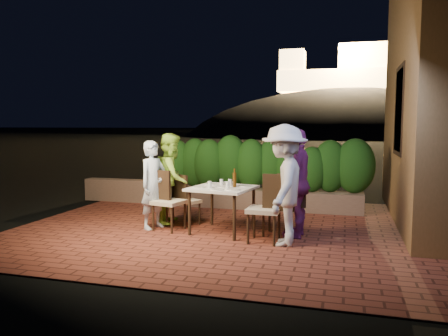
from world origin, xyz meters
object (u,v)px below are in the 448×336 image
at_px(dining_table, 222,210).
at_px(parapet_lamp, 150,177).
at_px(chair_left_front, 169,201).
at_px(bowl, 228,183).
at_px(diner_blue, 153,185).
at_px(diner_white, 284,185).
at_px(chair_right_back, 278,204).
at_px(beer_bottle, 235,178).
at_px(chair_left_back, 186,200).
at_px(chair_right_front, 264,208).
at_px(diner_green, 172,178).
at_px(diner_purple, 298,183).

xyz_separation_m(dining_table, parapet_lamp, (-2.33, 2.19, 0.20)).
bearing_deg(chair_left_front, parapet_lamp, 135.69).
height_order(bowl, diner_blue, diner_blue).
relative_size(bowl, diner_white, 0.10).
height_order(bowl, chair_right_back, chair_right_back).
relative_size(bowl, chair_left_front, 0.17).
height_order(beer_bottle, chair_left_back, beer_bottle).
bearing_deg(chair_right_back, chair_right_front, 77.64).
xyz_separation_m(bowl, chair_right_front, (0.75, -0.72, -0.26)).
xyz_separation_m(chair_right_front, chair_right_back, (0.14, 0.46, -0.02)).
distance_m(chair_left_back, parapet_lamp, 2.40).
height_order(chair_right_front, diner_green, diner_green).
height_order(chair_right_front, chair_right_back, chair_right_front).
distance_m(chair_right_front, diner_green, 2.02).
bearing_deg(chair_right_front, beer_bottle, -36.18).
xyz_separation_m(dining_table, bowl, (0.01, 0.33, 0.40)).
height_order(chair_left_front, parapet_lamp, chair_left_front).
xyz_separation_m(beer_bottle, parapet_lamp, (-2.53, 2.14, -0.33)).
bearing_deg(bowl, chair_left_front, -155.40).
distance_m(chair_right_front, diner_purple, 0.73).
height_order(diner_green, diner_purple, diner_purple).
bearing_deg(chair_left_front, bowl, 38.14).
distance_m(chair_left_front, diner_blue, 0.39).
bearing_deg(beer_bottle, diner_green, 162.63).
bearing_deg(diner_white, chair_right_back, -163.03).
bearing_deg(diner_green, bowl, -107.00).
bearing_deg(beer_bottle, bowl, 123.13).
relative_size(beer_bottle, chair_left_front, 0.31).
xyz_separation_m(chair_right_back, parapet_lamp, (-3.24, 2.13, 0.07)).
distance_m(chair_right_front, diner_blue, 2.00).
distance_m(beer_bottle, chair_left_front, 1.17).
relative_size(beer_bottle, diner_blue, 0.20).
distance_m(beer_bottle, diner_white, 1.00).
height_order(chair_left_front, chair_left_back, chair_left_front).
relative_size(dining_table, bowl, 5.60).
height_order(beer_bottle, diner_green, diner_green).
bearing_deg(dining_table, beer_bottle, 14.16).
xyz_separation_m(chair_right_back, diner_white, (0.16, -0.51, 0.39)).
height_order(chair_right_back, parapet_lamp, chair_right_back).
bearing_deg(diner_green, chair_left_front, -174.06).
relative_size(bowl, parapet_lamp, 1.21).
bearing_deg(beer_bottle, diner_blue, -176.28).
relative_size(chair_left_front, diner_blue, 0.67).
bearing_deg(chair_left_back, bowl, 26.76).
bearing_deg(chair_right_front, bowl, -42.29).
bearing_deg(diner_green, diner_white, -123.90).
distance_m(bowl, diner_green, 1.08).
bearing_deg(beer_bottle, parapet_lamp, 139.67).
bearing_deg(chair_left_front, chair_right_back, 18.26).
relative_size(chair_right_back, diner_white, 0.56).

